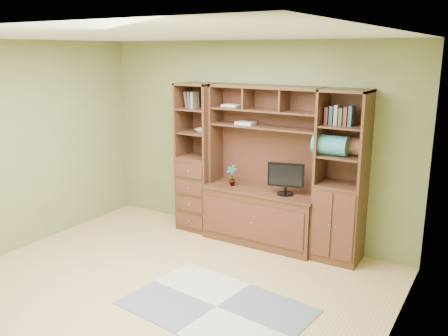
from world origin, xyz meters
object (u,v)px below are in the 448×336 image
Objects in this scene: center_hutch at (261,167)px; monitor at (286,173)px; left_tower at (198,158)px; right_tower at (341,178)px.

center_hutch is 3.71× the size of monitor.
center_hutch is at bearing -2.29° from left_tower.
monitor is at bearing -3.17° from left_tower.
left_tower is at bearing 180.00° from right_tower.
center_hutch is at bearing 159.36° from monitor.
right_tower is 0.67m from monitor.
monitor is at bearing -173.60° from right_tower.
center_hutch is at bearing -177.77° from right_tower.
center_hutch and right_tower have the same top height.
center_hutch reaches higher than monitor.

